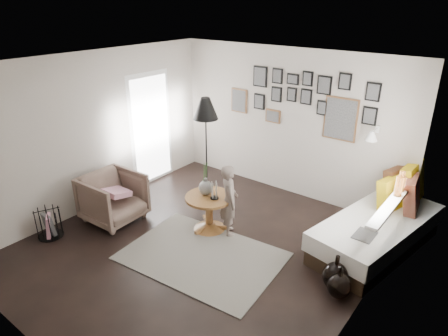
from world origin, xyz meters
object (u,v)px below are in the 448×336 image
Objects in this scene: demijohn_small at (339,286)px; child at (229,200)px; magazine_basket at (49,223)px; pedestal_table at (209,214)px; vase at (206,185)px; armchair at (113,198)px; demijohn_large at (335,276)px; floor_lamp at (206,112)px; daybed at (379,226)px.

demijohn_small is 1.98m from child.
pedestal_table is at bearing 42.59° from magazine_basket.
vase reaches higher than pedestal_table.
vase is 1.19× the size of demijohn_small.
demijohn_large is at bearing -82.23° from armchair.
armchair is at bearing -152.80° from pedestal_table.
floor_lamp reaches higher than vase.
pedestal_table is 0.47m from vase.
demijohn_small is at bearing -49.73° from demijohn_large.
demijohn_large is at bearing 130.27° from demijohn_small.
child reaches higher than demijohn_large.
daybed is 1.39m from demijohn_small.
magazine_basket is at bearing 84.11° from child.
child is at bearing 170.07° from demijohn_small.
floor_lamp is 3.44m from demijohn_small.
pedestal_table is at bearing 174.08° from demijohn_small.
demijohn_large is (2.12, -0.11, -0.08)m from pedestal_table.
demijohn_large is at bearing 21.40° from magazine_basket.
daybed is 4.06m from armchair.
daybed is 2.19m from child.
vase is 2.59m from daybed.
floor_lamp is at bearing -163.10° from daybed.
armchair is at bearing -150.73° from vase.
child is (-1.91, 0.33, 0.40)m from demijohn_small.
armchair reaches higher than demijohn_large.
floor_lamp reaches higher than demijohn_small.
child reaches higher than demijohn_small.
demijohn_small is at bearing -19.66° from floor_lamp.
daybed is 1.27m from demijohn_large.
daybed is (2.30, 1.13, -0.40)m from vase.
pedestal_table reaches higher than demijohn_small.
pedestal_table is 0.84× the size of armchair.
daybed is 4.87m from magazine_basket.
demijohn_small is (0.10, -0.12, -0.02)m from demijohn_large.
child is (0.39, 0.08, -0.17)m from vase.
armchair reaches higher than magazine_basket.
armchair is 3.57m from demijohn_large.
magazine_basket is at bearing -134.44° from daybed.
demijohn_large is at bearing -83.89° from daybed.
vase is 1.11× the size of magazine_basket.
demijohn_large is 1.10× the size of demijohn_small.
magazine_basket reaches higher than demijohn_small.
vase is at bearing -50.67° from floor_lamp.
floor_lamp is 1.63× the size of child.
demijohn_large is (-0.10, -1.26, -0.15)m from daybed.
armchair is (-1.39, -0.72, 0.13)m from pedestal_table.
demijohn_small is (0.00, -1.38, -0.17)m from daybed.
demijohn_large is 1.86m from child.
floor_lamp is at bearing 9.75° from child.
vase is 1.08× the size of demijohn_large.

